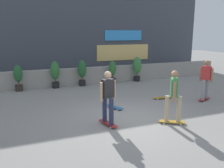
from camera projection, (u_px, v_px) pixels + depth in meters
The scene contains 13 objects.
ground_plane at pixel (129, 120), 7.89m from camera, with size 48.00×48.00×0.00m, color gray.
planter_wall at pixel (82, 76), 13.24m from camera, with size 18.00×0.40×0.90m, color gray.
building_backdrop at pixel (66, 26), 16.27m from camera, with size 20.00×2.08×6.50m.
potted_plant_0 at pixel (18, 77), 11.58m from camera, with size 0.41×0.41×1.28m.
potted_plant_1 at pixel (55, 73), 12.21m from camera, with size 0.46×0.46×1.38m.
potted_plant_2 at pixel (82, 71), 12.72m from camera, with size 0.45×0.45×1.37m.
potted_plant_3 at pixel (112, 71), 13.38m from camera, with size 0.39×0.39×1.26m.
potted_plant_4 at pixel (137, 67), 13.91m from camera, with size 0.48×0.48×1.44m.
skater_far_right at pixel (206, 78), 9.93m from camera, with size 0.81×0.52×1.70m.
skater_far_left at pixel (174, 95), 7.35m from camera, with size 0.78×0.60×1.70m.
skater_by_wall_right at pixel (108, 96), 7.22m from camera, with size 0.55×0.82×1.70m.
skateboard_near_camera at pixel (114, 107), 9.03m from camera, with size 0.50×0.81×0.08m.
skateboard_aside at pixel (162, 98), 10.31m from camera, with size 0.82×0.34×0.08m.
Camera 1 is at (-3.30, -6.72, 2.83)m, focal length 38.35 mm.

